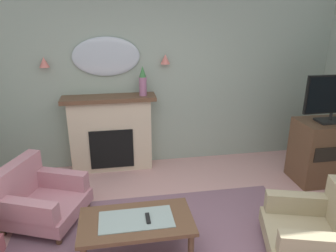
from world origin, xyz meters
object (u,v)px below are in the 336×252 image
(fireplace, at_px, (111,134))
(tv_remote, at_px, (148,219))
(armchair_beside_couch, at_px, (317,229))
(tv_flatscreen, at_px, (334,97))
(armchair_by_coffee_table, at_px, (38,197))
(mantel_vase_centre, at_px, (143,81))
(wall_mirror, at_px, (106,57))
(coffee_table, at_px, (136,224))
(tv_cabinet, at_px, (323,151))
(wall_sconce_left, at_px, (44,62))
(wall_sconce_right, at_px, (165,59))

(fireplace, distance_m, tv_remote, 2.04)
(armchair_beside_couch, distance_m, tv_flatscreen, 1.92)
(armchair_by_coffee_table, bearing_deg, mantel_vase_centre, 40.47)
(wall_mirror, relative_size, tv_flatscreen, 1.14)
(coffee_table, height_order, armchair_by_coffee_table, armchair_by_coffee_table)
(armchair_by_coffee_table, bearing_deg, tv_cabinet, 4.78)
(coffee_table, distance_m, tv_remote, 0.13)
(wall_sconce_left, distance_m, coffee_table, 2.67)
(fireplace, distance_m, mantel_vase_centre, 0.94)
(wall_mirror, bearing_deg, tv_flatscreen, -19.16)
(wall_mirror, distance_m, tv_cabinet, 3.38)
(mantel_vase_centre, height_order, tv_cabinet, mantel_vase_centre)
(armchair_beside_couch, bearing_deg, mantel_vase_centre, 123.86)
(wall_sconce_left, distance_m, tv_remote, 2.70)
(tv_remote, bearing_deg, wall_sconce_right, 76.20)
(wall_sconce_left, xyz_separation_m, tv_flatscreen, (3.82, -0.98, -0.41))
(tv_remote, xyz_separation_m, tv_cabinet, (2.64, 1.14, -0.00))
(tv_cabinet, bearing_deg, wall_mirror, 161.20)
(coffee_table, height_order, tv_flatscreen, tv_flatscreen)
(coffee_table, bearing_deg, tv_cabinet, 22.19)
(armchair_by_coffee_table, bearing_deg, fireplace, 54.10)
(wall_mirror, xyz_separation_m, coffee_table, (0.22, -2.13, -1.33))
(wall_sconce_left, height_order, tv_flatscreen, wall_sconce_left)
(tv_flatscreen, bearing_deg, wall_sconce_left, 165.58)
(mantel_vase_centre, relative_size, tv_remote, 2.69)
(armchair_beside_couch, relative_size, armchair_by_coffee_table, 0.95)
(armchair_beside_couch, height_order, tv_flatscreen, tv_flatscreen)
(wall_sconce_right, xyz_separation_m, armchair_beside_couch, (1.14, -2.35, -1.35))
(wall_sconce_left, bearing_deg, mantel_vase_centre, -5.08)
(tv_remote, bearing_deg, mantel_vase_centre, 85.21)
(mantel_vase_centre, xyz_separation_m, wall_mirror, (-0.50, 0.17, 0.34))
(mantel_vase_centre, height_order, wall_sconce_left, wall_sconce_left)
(tv_remote, bearing_deg, fireplace, 99.45)
(wall_mirror, distance_m, wall_sconce_right, 0.85)
(fireplace, xyz_separation_m, wall_sconce_left, (-0.85, 0.09, 1.09))
(mantel_vase_centre, distance_m, armchair_beside_couch, 2.88)
(tv_cabinet, bearing_deg, tv_flatscreen, -90.00)
(tv_flatscreen, bearing_deg, wall_sconce_right, 155.15)
(wall_mirror, height_order, armchair_beside_couch, wall_mirror)
(wall_sconce_left, bearing_deg, coffee_table, -62.74)
(tv_remote, distance_m, armchair_by_coffee_table, 1.46)
(wall_sconce_left, relative_size, tv_flatscreen, 0.17)
(mantel_vase_centre, bearing_deg, coffee_table, -98.04)
(wall_mirror, xyz_separation_m, wall_sconce_right, (0.85, -0.05, -0.05))
(wall_sconce_left, relative_size, armchair_beside_couch, 0.14)
(armchair_beside_couch, xyz_separation_m, tv_cabinet, (0.98, 1.39, 0.15))
(mantel_vase_centre, relative_size, armchair_by_coffee_table, 0.41)
(fireplace, bearing_deg, armchair_by_coffee_table, -125.90)
(wall_sconce_left, height_order, coffee_table, wall_sconce_left)
(wall_mirror, relative_size, wall_sconce_left, 6.86)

